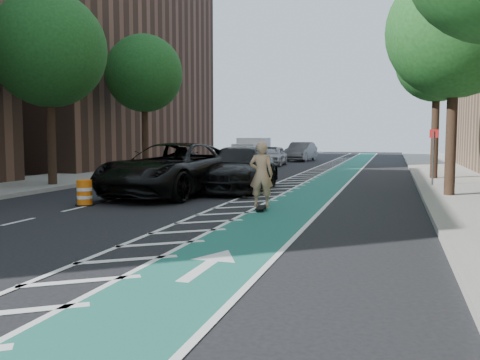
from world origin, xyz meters
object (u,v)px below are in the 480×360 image
at_px(skateboarder, 261,174).
at_px(suv_near, 173,169).
at_px(barrel_a, 84,193).
at_px(suv_far, 239,169).

distance_m(skateboarder, suv_near, 5.14).
height_order(skateboarder, barrel_a, skateboarder).
bearing_deg(suv_near, barrel_a, -106.23).
relative_size(skateboarder, barrel_a, 2.36).
xyz_separation_m(suv_near, suv_far, (1.88, 2.25, -0.09)).
bearing_deg(skateboarder, suv_near, -42.78).
bearing_deg(suv_near, suv_far, 56.83).
xyz_separation_m(suv_near, barrel_a, (-1.48, -3.52, -0.59)).
relative_size(skateboarder, suv_near, 0.28).
bearing_deg(barrel_a, suv_near, 67.16).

